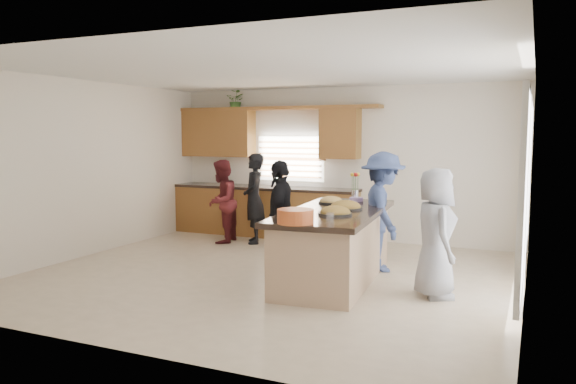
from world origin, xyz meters
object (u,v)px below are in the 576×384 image
at_px(salad_bowl, 295,216).
at_px(woman_right_front, 436,233).
at_px(woman_left_back, 254,199).
at_px(woman_right_back, 383,211).
at_px(woman_left_front, 280,217).
at_px(woman_left_mid, 222,201).
at_px(island, 334,247).

distance_m(salad_bowl, woman_right_front, 1.73).
distance_m(salad_bowl, woman_left_back, 3.75).
bearing_deg(woman_right_back, woman_left_front, 93.51).
height_order(woman_left_back, woman_right_back, woman_right_back).
bearing_deg(woman_left_mid, woman_left_back, 100.37).
xyz_separation_m(woman_left_back, woman_right_front, (3.51, -2.08, -0.02)).
height_order(salad_bowl, woman_left_front, woman_left_front).
distance_m(island, woman_left_back, 2.87).
distance_m(salad_bowl, woman_right_back, 2.11).
bearing_deg(woman_left_mid, woman_left_front, 40.15).
bearing_deg(island, woman_left_front, 169.28).
distance_m(island, salad_bowl, 1.36).
bearing_deg(salad_bowl, woman_left_mid, 132.85).
bearing_deg(woman_left_front, woman_left_mid, -145.68).
relative_size(woman_left_mid, woman_right_front, 0.96).
height_order(woman_left_back, woman_right_front, woman_left_back).
xyz_separation_m(salad_bowl, woman_left_back, (-2.12, 3.08, -0.24)).
bearing_deg(woman_right_back, salad_bowl, 140.50).
relative_size(woman_left_back, woman_right_front, 1.03).
height_order(island, woman_right_back, woman_right_back).
bearing_deg(woman_right_back, island, 125.32).
xyz_separation_m(island, woman_right_front, (1.35, -0.23, 0.33)).
bearing_deg(woman_left_back, woman_left_front, 6.57).
distance_m(woman_left_back, woman_right_front, 4.08).
bearing_deg(woman_right_front, salad_bowl, 100.67).
relative_size(salad_bowl, woman_left_mid, 0.28).
height_order(woman_left_front, woman_right_front, woman_left_front).
xyz_separation_m(island, woman_left_back, (-2.16, 1.86, 0.35)).
distance_m(woman_left_back, woman_left_mid, 0.59).
relative_size(woman_left_mid, woman_left_front, 0.94).
bearing_deg(woman_left_back, woman_right_back, 37.82).
xyz_separation_m(woman_left_front, woman_right_back, (1.27, 0.73, 0.06)).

